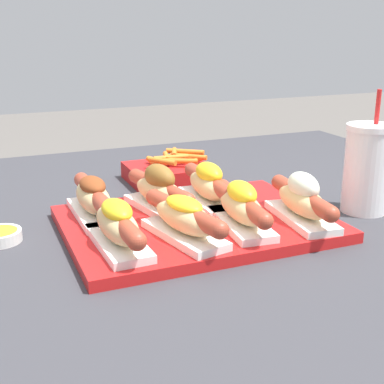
{
  "coord_description": "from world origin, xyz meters",
  "views": [
    {
      "loc": [
        -0.34,
        -0.8,
        1.05
      ],
      "look_at": [
        -0.01,
        -0.02,
        0.78
      ],
      "focal_mm": 50.0,
      "sensor_mm": 36.0,
      "label": 1
    }
  ],
  "objects_px": {
    "sauce_bowl": "(0,236)",
    "hot_dog_3": "(302,200)",
    "hot_dog_4": "(93,198)",
    "hot_dog_5": "(160,190)",
    "hot_dog_0": "(117,225)",
    "hot_dog_2": "(241,206)",
    "hot_dog_6": "(209,185)",
    "serving_tray": "(197,223)",
    "fries_basket": "(169,172)",
    "drink_cup": "(367,168)",
    "hot_dog_1": "(184,218)"
  },
  "relations": [
    {
      "from": "hot_dog_0",
      "to": "hot_dog_3",
      "type": "distance_m",
      "value": 0.3
    },
    {
      "from": "hot_dog_0",
      "to": "hot_dog_6",
      "type": "height_order",
      "value": "hot_dog_6"
    },
    {
      "from": "sauce_bowl",
      "to": "hot_dog_6",
      "type": "bearing_deg",
      "value": -0.7
    },
    {
      "from": "hot_dog_3",
      "to": "drink_cup",
      "type": "bearing_deg",
      "value": 13.71
    },
    {
      "from": "serving_tray",
      "to": "hot_dog_5",
      "type": "xyz_separation_m",
      "value": [
        -0.04,
        0.06,
        0.04
      ]
    },
    {
      "from": "fries_basket",
      "to": "hot_dog_6",
      "type": "bearing_deg",
      "value": -91.58
    },
    {
      "from": "serving_tray",
      "to": "hot_dog_0",
      "type": "relative_size",
      "value": 2.13
    },
    {
      "from": "hot_dog_1",
      "to": "hot_dog_0",
      "type": "bearing_deg",
      "value": 175.47
    },
    {
      "from": "hot_dog_6",
      "to": "fries_basket",
      "type": "distance_m",
      "value": 0.22
    },
    {
      "from": "hot_dog_2",
      "to": "hot_dog_4",
      "type": "relative_size",
      "value": 1.0
    },
    {
      "from": "hot_dog_2",
      "to": "hot_dog_6",
      "type": "relative_size",
      "value": 1.0
    },
    {
      "from": "hot_dog_0",
      "to": "hot_dog_2",
      "type": "xyz_separation_m",
      "value": [
        0.2,
        0.0,
        0.0
      ]
    },
    {
      "from": "hot_dog_0",
      "to": "sauce_bowl",
      "type": "xyz_separation_m",
      "value": [
        -0.16,
        0.13,
        -0.04
      ]
    },
    {
      "from": "serving_tray",
      "to": "drink_cup",
      "type": "bearing_deg",
      "value": -6.56
    },
    {
      "from": "hot_dog_5",
      "to": "drink_cup",
      "type": "distance_m",
      "value": 0.37
    },
    {
      "from": "serving_tray",
      "to": "hot_dog_2",
      "type": "xyz_separation_m",
      "value": [
        0.05,
        -0.06,
        0.04
      ]
    },
    {
      "from": "hot_dog_5",
      "to": "sauce_bowl",
      "type": "xyz_separation_m",
      "value": [
        -0.26,
        0.0,
        -0.04
      ]
    },
    {
      "from": "hot_dog_4",
      "to": "fries_basket",
      "type": "height_order",
      "value": "hot_dog_4"
    },
    {
      "from": "hot_dog_6",
      "to": "sauce_bowl",
      "type": "relative_size",
      "value": 2.98
    },
    {
      "from": "drink_cup",
      "to": "fries_basket",
      "type": "distance_m",
      "value": 0.42
    },
    {
      "from": "hot_dog_4",
      "to": "hot_dog_5",
      "type": "xyz_separation_m",
      "value": [
        0.11,
        -0.01,
        0.0
      ]
    },
    {
      "from": "sauce_bowl",
      "to": "drink_cup",
      "type": "bearing_deg",
      "value": -9.42
    },
    {
      "from": "hot_dog_0",
      "to": "sauce_bowl",
      "type": "distance_m",
      "value": 0.21
    },
    {
      "from": "hot_dog_4",
      "to": "hot_dog_6",
      "type": "height_order",
      "value": "hot_dog_6"
    },
    {
      "from": "serving_tray",
      "to": "hot_dog_6",
      "type": "xyz_separation_m",
      "value": [
        0.05,
        0.06,
        0.04
      ]
    },
    {
      "from": "hot_dog_0",
      "to": "hot_dog_2",
      "type": "bearing_deg",
      "value": 0.26
    },
    {
      "from": "hot_dog_1",
      "to": "hot_dog_2",
      "type": "bearing_deg",
      "value": 5.04
    },
    {
      "from": "hot_dog_1",
      "to": "drink_cup",
      "type": "height_order",
      "value": "drink_cup"
    },
    {
      "from": "hot_dog_5",
      "to": "fries_basket",
      "type": "xyz_separation_m",
      "value": [
        0.1,
        0.22,
        -0.03
      ]
    },
    {
      "from": "hot_dog_6",
      "to": "hot_dog_3",
      "type": "bearing_deg",
      "value": -52.91
    },
    {
      "from": "hot_dog_3",
      "to": "hot_dog_6",
      "type": "distance_m",
      "value": 0.17
    },
    {
      "from": "hot_dog_5",
      "to": "serving_tray",
      "type": "bearing_deg",
      "value": -55.67
    },
    {
      "from": "hot_dog_6",
      "to": "sauce_bowl",
      "type": "height_order",
      "value": "hot_dog_6"
    },
    {
      "from": "hot_dog_2",
      "to": "sauce_bowl",
      "type": "relative_size",
      "value": 2.96
    },
    {
      "from": "hot_dog_5",
      "to": "hot_dog_6",
      "type": "bearing_deg",
      "value": 0.27
    },
    {
      "from": "serving_tray",
      "to": "hot_dog_4",
      "type": "bearing_deg",
      "value": 154.59
    },
    {
      "from": "serving_tray",
      "to": "drink_cup",
      "type": "xyz_separation_m",
      "value": [
        0.31,
        -0.04,
        0.07
      ]
    },
    {
      "from": "sauce_bowl",
      "to": "hot_dog_3",
      "type": "bearing_deg",
      "value": -17.12
    },
    {
      "from": "hot_dog_0",
      "to": "serving_tray",
      "type": "bearing_deg",
      "value": 22.68
    },
    {
      "from": "hot_dog_1",
      "to": "drink_cup",
      "type": "distance_m",
      "value": 0.37
    },
    {
      "from": "hot_dog_6",
      "to": "sauce_bowl",
      "type": "bearing_deg",
      "value": 179.3
    },
    {
      "from": "hot_dog_4",
      "to": "fries_basket",
      "type": "bearing_deg",
      "value": 45.01
    },
    {
      "from": "hot_dog_5",
      "to": "sauce_bowl",
      "type": "height_order",
      "value": "hot_dog_5"
    },
    {
      "from": "hot_dog_0",
      "to": "hot_dog_2",
      "type": "height_order",
      "value": "hot_dog_2"
    },
    {
      "from": "hot_dog_4",
      "to": "hot_dog_5",
      "type": "height_order",
      "value": "hot_dog_5"
    },
    {
      "from": "hot_dog_1",
      "to": "drink_cup",
      "type": "xyz_separation_m",
      "value": [
        0.36,
        0.03,
        0.03
      ]
    },
    {
      "from": "hot_dog_2",
      "to": "hot_dog_5",
      "type": "distance_m",
      "value": 0.15
    },
    {
      "from": "hot_dog_0",
      "to": "hot_dog_3",
      "type": "height_order",
      "value": "hot_dog_3"
    },
    {
      "from": "hot_dog_2",
      "to": "hot_dog_4",
      "type": "height_order",
      "value": "hot_dog_2"
    },
    {
      "from": "hot_dog_0",
      "to": "hot_dog_1",
      "type": "xyz_separation_m",
      "value": [
        0.1,
        -0.01,
        -0.0
      ]
    }
  ]
}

